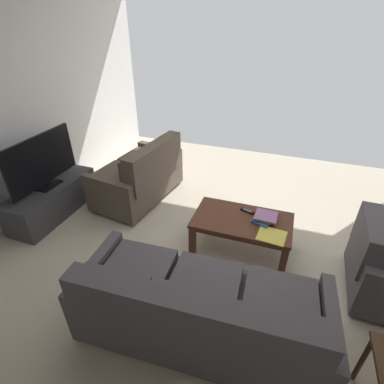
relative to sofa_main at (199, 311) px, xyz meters
The scene contains 10 objects.
ground_plane 1.27m from the sofa_main, 91.41° to the right, with size 5.66×5.78×0.01m, color beige.
wall_right 3.21m from the sofa_main, 23.44° to the right, with size 0.12×5.78×2.73m, color white.
sofa_main is the anchor object (origin of this frame).
loveseat_near 2.37m from the sofa_main, 51.29° to the right, with size 0.96×1.43×0.91m.
coffee_table 1.24m from the sofa_main, 95.02° to the right, with size 1.08×0.62×0.43m.
tv_stand 2.68m from the sofa_main, 24.35° to the right, with size 0.47×1.28×0.44m.
flat_tv 2.71m from the sofa_main, 24.34° to the right, with size 0.20×1.08×0.68m.
book_stack 1.34m from the sofa_main, 104.52° to the right, with size 0.27×0.30×0.07m.
tv_remote 1.40m from the sofa_main, 95.48° to the right, with size 0.17×0.09×0.02m.
loose_magazine 1.14m from the sofa_main, 113.05° to the right, with size 0.25×0.28×0.01m, color #E0CC4C.
Camera 1 is at (-0.40, 2.64, 2.40)m, focal length 27.47 mm.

